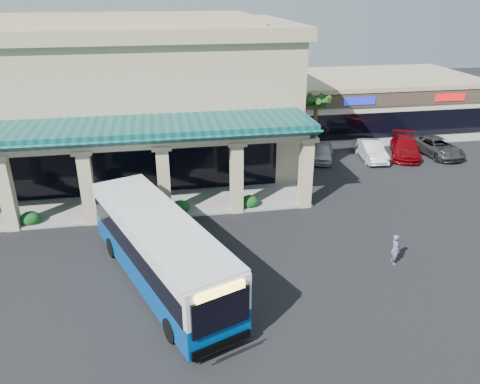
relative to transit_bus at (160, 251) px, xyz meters
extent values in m
plane|color=black|center=(3.45, 1.94, -1.73)|extent=(110.00, 110.00, 0.00)
imported|color=slate|center=(11.96, -0.41, -0.90)|extent=(0.44, 0.63, 1.67)
imported|color=#B0AFB8|center=(13.65, 15.46, -1.02)|extent=(3.12, 4.52, 1.43)
imported|color=silver|center=(17.69, 14.91, -0.97)|extent=(2.10, 4.81, 1.54)
imported|color=maroon|center=(20.90, 15.18, -0.93)|extent=(4.29, 5.97, 1.61)
imported|color=#333536|center=(23.69, 14.85, -0.99)|extent=(2.97, 5.53, 1.48)
camera|label=1|loc=(0.33, -19.57, 11.56)|focal=35.00mm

